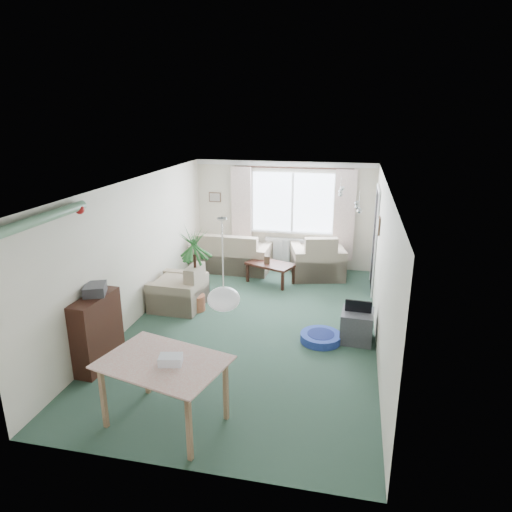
% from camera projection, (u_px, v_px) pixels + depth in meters
% --- Properties ---
extents(ground, '(6.50, 6.50, 0.00)m').
position_uv_depth(ground, '(252.00, 327.00, 7.62)').
color(ground, '#284436').
extents(window, '(1.80, 0.03, 1.30)m').
position_uv_depth(window, '(293.00, 202.00, 10.13)').
color(window, white).
extents(curtain_rod, '(2.60, 0.03, 0.03)m').
position_uv_depth(curtain_rod, '(293.00, 168.00, 9.82)').
color(curtain_rod, black).
extents(curtain_left, '(0.45, 0.08, 2.00)m').
position_uv_depth(curtain_left, '(241.00, 211.00, 10.34)').
color(curtain_left, beige).
extents(curtain_right, '(0.45, 0.08, 2.00)m').
position_uv_depth(curtain_right, '(344.00, 216.00, 9.87)').
color(curtain_right, beige).
extents(radiator, '(1.20, 0.10, 0.55)m').
position_uv_depth(radiator, '(291.00, 250.00, 10.43)').
color(radiator, white).
extents(doorway, '(0.03, 0.95, 2.00)m').
position_uv_depth(doorway, '(375.00, 241.00, 8.96)').
color(doorway, black).
extents(pendant_lamp, '(0.36, 0.36, 0.36)m').
position_uv_depth(pendant_lamp, '(224.00, 299.00, 4.99)').
color(pendant_lamp, white).
extents(tinsel_garland, '(1.60, 1.60, 0.12)m').
position_uv_depth(tinsel_garland, '(42.00, 218.00, 5.17)').
color(tinsel_garland, '#196626').
extents(bauble_cluster_a, '(0.20, 0.20, 0.20)m').
position_uv_depth(bauble_cluster_a, '(341.00, 189.00, 7.52)').
color(bauble_cluster_a, silver).
extents(bauble_cluster_b, '(0.20, 0.20, 0.20)m').
position_uv_depth(bauble_cluster_b, '(359.00, 203.00, 6.34)').
color(bauble_cluster_b, silver).
extents(wall_picture_back, '(0.28, 0.03, 0.22)m').
position_uv_depth(wall_picture_back, '(215.00, 197.00, 10.48)').
color(wall_picture_back, brown).
extents(wall_picture_right, '(0.03, 0.24, 0.30)m').
position_uv_depth(wall_picture_right, '(379.00, 226.00, 7.87)').
color(wall_picture_right, brown).
extents(sofa, '(1.76, 0.96, 0.87)m').
position_uv_depth(sofa, '(231.00, 251.00, 10.27)').
color(sofa, beige).
rests_on(sofa, ground).
extents(armchair_corner, '(1.29, 1.25, 0.96)m').
position_uv_depth(armchair_corner, '(317.00, 255.00, 9.84)').
color(armchair_corner, beige).
rests_on(armchair_corner, ground).
extents(armchair_left, '(0.90, 0.95, 0.82)m').
position_uv_depth(armchair_left, '(178.00, 286.00, 8.29)').
color(armchair_left, '#C5AD95').
rests_on(armchair_left, ground).
extents(coffee_table, '(1.09, 0.85, 0.43)m').
position_uv_depth(coffee_table, '(270.00, 273.00, 9.51)').
color(coffee_table, black).
rests_on(coffee_table, ground).
extents(photo_frame, '(0.12, 0.02, 0.16)m').
position_uv_depth(photo_frame, '(267.00, 260.00, 9.38)').
color(photo_frame, '#4C3727').
rests_on(photo_frame, coffee_table).
extents(bookshelf, '(0.33, 0.87, 1.04)m').
position_uv_depth(bookshelf, '(97.00, 332.00, 6.32)').
color(bookshelf, black).
rests_on(bookshelf, ground).
extents(hifi_box, '(0.39, 0.43, 0.14)m').
position_uv_depth(hifi_box, '(95.00, 289.00, 6.23)').
color(hifi_box, '#353439').
rests_on(hifi_box, bookshelf).
extents(houseplant, '(0.80, 0.80, 1.54)m').
position_uv_depth(houseplant, '(195.00, 270.00, 8.02)').
color(houseplant, '#205F2E').
rests_on(houseplant, ground).
extents(dining_table, '(1.42, 1.12, 0.78)m').
position_uv_depth(dining_table, '(165.00, 393.00, 5.16)').
color(dining_table, tan).
rests_on(dining_table, ground).
extents(gift_box, '(0.28, 0.23, 0.12)m').
position_uv_depth(gift_box, '(171.00, 361.00, 4.97)').
color(gift_box, silver).
rests_on(gift_box, dining_table).
extents(tv_cube, '(0.52, 0.56, 0.48)m').
position_uv_depth(tv_cube, '(357.00, 326.00, 7.11)').
color(tv_cube, '#323236').
rests_on(tv_cube, ground).
extents(pet_bed, '(0.71, 0.71, 0.13)m').
position_uv_depth(pet_bed, '(321.00, 338.00, 7.12)').
color(pet_bed, navy).
rests_on(pet_bed, ground).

